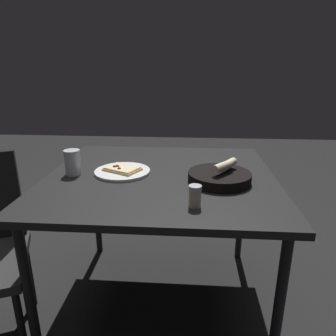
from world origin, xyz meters
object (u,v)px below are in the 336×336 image
pizza_plate (122,171)px  pepper_shaker (195,197)px  dining_table (161,186)px  beer_glass (73,164)px  bread_basket (220,176)px

pizza_plate → pepper_shaker: 0.49m
dining_table → pepper_shaker: size_ratio=12.76×
dining_table → beer_glass: (0.03, -0.42, 0.11)m
bread_basket → pepper_shaker: bread_basket is taller
beer_glass → pepper_shaker: bearing=61.3°
bread_basket → beer_glass: (-0.05, -0.69, 0.03)m
bread_basket → beer_glass: 0.69m
dining_table → beer_glass: 0.43m
pizza_plate → pepper_shaker: pepper_shaker is taller
dining_table → pizza_plate: 0.20m
bread_basket → beer_glass: beer_glass is taller
dining_table → bread_basket: size_ratio=3.83×
dining_table → beer_glass: beer_glass is taller
dining_table → bread_basket: bread_basket is taller
pizza_plate → beer_glass: beer_glass is taller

